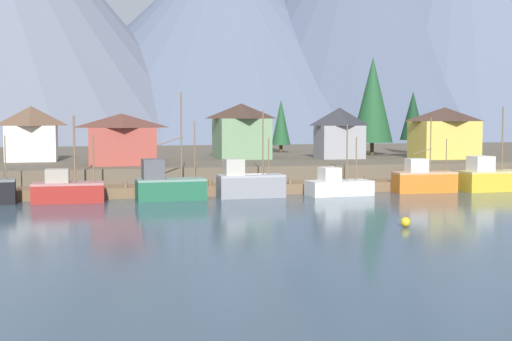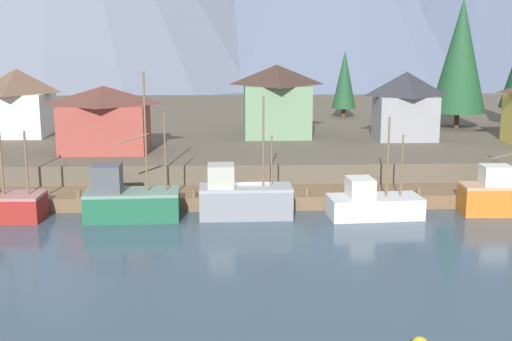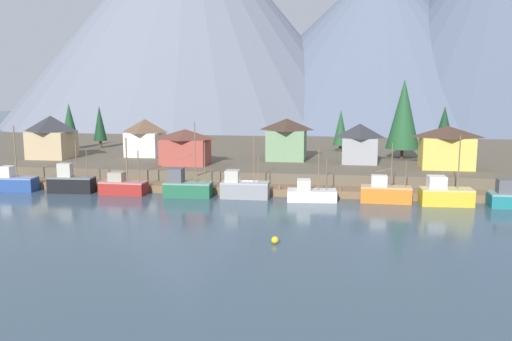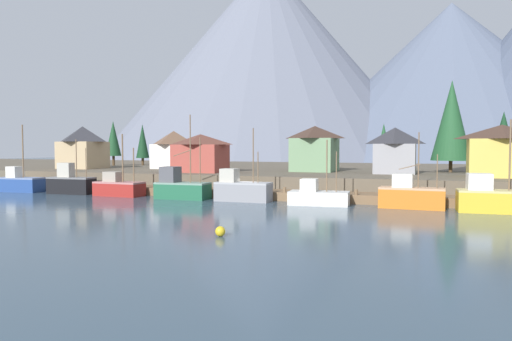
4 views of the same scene
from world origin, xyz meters
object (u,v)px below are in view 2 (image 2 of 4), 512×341
(fishing_boat_grey, at_px, (243,198))
(house_white, at_px, (19,101))
(fishing_boat_white, at_px, (372,204))
(fishing_boat_orange, at_px, (505,196))
(house_red, at_px, (105,118))
(conifer_back_left, at_px, (461,56))
(fishing_boat_green, at_px, (128,200))
(house_grey, at_px, (406,105))
(conifer_mid_left, at_px, (344,80))
(house_green, at_px, (277,100))

(fishing_boat_grey, distance_m, house_white, 30.33)
(fishing_boat_white, distance_m, fishing_boat_orange, 9.36)
(house_red, xyz_separation_m, conifer_back_left, (33.96, 12.27, 4.64))
(fishing_boat_green, distance_m, fishing_boat_orange, 25.88)
(fishing_boat_white, bearing_deg, house_grey, 64.92)
(house_white, bearing_deg, conifer_mid_left, 19.99)
(fishing_boat_grey, height_order, house_white, house_white)
(fishing_boat_white, height_order, house_white, house_white)
(fishing_boat_orange, xyz_separation_m, house_grey, (-2.76, 17.04, 4.43))
(fishing_boat_orange, relative_size, house_white, 1.16)
(fishing_boat_grey, distance_m, conifer_mid_left, 36.10)
(conifer_back_left, bearing_deg, conifer_mid_left, 137.68)
(fishing_boat_orange, relative_size, conifer_mid_left, 0.98)
(house_green, bearing_deg, house_grey, -14.07)
(house_grey, relative_size, conifer_mid_left, 0.82)
(fishing_boat_orange, height_order, house_grey, house_grey)
(fishing_boat_orange, bearing_deg, conifer_mid_left, 101.83)
(fishing_boat_white, relative_size, conifer_mid_left, 0.89)
(fishing_boat_green, height_order, house_red, fishing_boat_green)
(fishing_boat_orange, bearing_deg, fishing_boat_green, -177.20)
(conifer_mid_left, height_order, conifer_back_left, conifer_back_left)
(house_grey, distance_m, conifer_back_left, 10.92)
(house_red, relative_size, conifer_mid_left, 0.95)
(fishing_boat_grey, height_order, fishing_boat_orange, fishing_boat_grey)
(house_green, height_order, conifer_mid_left, conifer_mid_left)
(house_red, relative_size, conifer_back_left, 0.56)
(house_white, bearing_deg, house_grey, -6.33)
(house_red, distance_m, conifer_back_left, 36.41)
(fishing_boat_orange, bearing_deg, house_green, 128.06)
(fishing_boat_grey, height_order, house_red, fishing_boat_grey)
(fishing_boat_orange, relative_size, house_red, 1.03)
(house_grey, relative_size, house_white, 0.96)
(conifer_mid_left, bearing_deg, house_red, -137.64)
(fishing_boat_grey, distance_m, fishing_boat_white, 8.85)
(fishing_boat_grey, distance_m, fishing_boat_orange, 18.17)
(fishing_boat_grey, bearing_deg, fishing_boat_orange, -0.75)
(fishing_boat_grey, bearing_deg, conifer_back_left, 45.67)
(house_red, height_order, conifer_mid_left, conifer_mid_left)
(house_grey, distance_m, house_green, 12.13)
(conifer_back_left, bearing_deg, fishing_boat_grey, -133.25)
(fishing_boat_green, height_order, fishing_boat_white, fishing_boat_green)
(fishing_boat_green, xyz_separation_m, house_green, (11.35, 20.33, 4.62))
(house_white, bearing_deg, fishing_boat_white, -35.64)
(fishing_boat_green, distance_m, house_green, 23.74)
(fishing_boat_green, distance_m, fishing_boat_white, 16.55)
(house_green, distance_m, conifer_back_left, 19.86)
(fishing_boat_white, relative_size, house_grey, 1.09)
(conifer_back_left, bearing_deg, fishing_boat_white, -119.52)
(fishing_boat_orange, xyz_separation_m, conifer_back_left, (4.51, 24.00, 8.67))
(fishing_boat_green, bearing_deg, house_red, 104.10)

